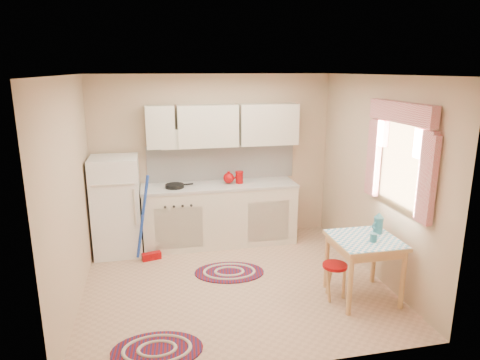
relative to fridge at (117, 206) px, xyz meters
name	(u,v)px	position (x,y,z in m)	size (l,w,h in m)	color
room_shell	(243,152)	(1.59, -1.01, 0.90)	(3.64, 3.60, 2.52)	tan
fridge	(117,206)	(0.00, 0.00, 0.00)	(0.65, 0.60, 1.40)	white
broom	(149,219)	(0.44, -0.35, -0.10)	(0.28, 0.12, 1.20)	#1B3DA8
base_cabinets	(220,215)	(1.47, 0.05, -0.26)	(2.25, 0.60, 0.88)	beige
countertop	(219,186)	(1.47, 0.05, 0.20)	(2.27, 0.62, 0.04)	#B7B5AE
frying_pan	(175,186)	(0.82, 0.00, 0.24)	(0.27, 0.27, 0.05)	black
red_kettle	(229,178)	(1.61, 0.05, 0.31)	(0.18, 0.16, 0.18)	#9B0508
red_canister	(239,178)	(1.77, 0.05, 0.30)	(0.11, 0.11, 0.16)	#9B0508
table	(363,268)	(2.81, -1.88, -0.34)	(0.72, 0.72, 0.72)	#DFAD6F
stool	(334,281)	(2.49, -1.83, -0.49)	(0.28, 0.28, 0.42)	#9B0508
coffee_pot	(378,223)	(3.03, -1.76, 0.15)	(0.13, 0.11, 0.26)	#296D7E
mug	(373,238)	(2.85, -1.98, 0.07)	(0.08, 0.08, 0.10)	#296D7E
rug_center	(229,272)	(1.43, -0.97, -0.69)	(0.90, 0.60, 0.02)	maroon
rug_left	(157,350)	(0.47, -2.39, -0.69)	(0.86, 0.58, 0.02)	maroon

